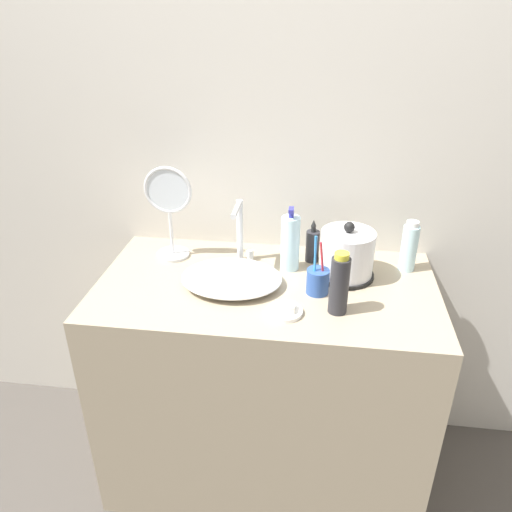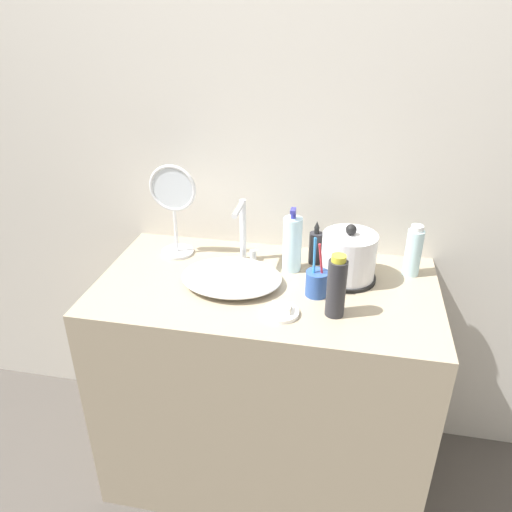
{
  "view_description": "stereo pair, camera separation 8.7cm",
  "coord_description": "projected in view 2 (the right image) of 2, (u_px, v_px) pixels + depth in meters",
  "views": [
    {
      "loc": [
        0.15,
        -1.07,
        1.63
      ],
      "look_at": [
        -0.03,
        0.29,
        0.91
      ],
      "focal_mm": 35.0,
      "sensor_mm": 36.0,
      "label": 1
    },
    {
      "loc": [
        0.23,
        -1.06,
        1.63
      ],
      "look_at": [
        -0.03,
        0.29,
        0.91
      ],
      "focal_mm": 35.0,
      "sensor_mm": 36.0,
      "label": 2
    }
  ],
  "objects": [
    {
      "name": "wall_back",
      "position": [
        284.0,
        109.0,
        1.63
      ],
      "size": [
        6.0,
        0.04,
        2.6
      ],
      "color": "beige",
      "rests_on": "ground_plane"
    },
    {
      "name": "vanity_counter",
      "position": [
        265.0,
        382.0,
        1.78
      ],
      "size": [
        1.09,
        0.58,
        0.81
      ],
      "color": "gray",
      "rests_on": "ground_plane"
    },
    {
      "name": "sink_basin",
      "position": [
        232.0,
        277.0,
        1.59
      ],
      "size": [
        0.32,
        0.26,
        0.05
      ],
      "color": "white",
      "rests_on": "vanity_counter"
    },
    {
      "name": "faucet",
      "position": [
        243.0,
        229.0,
        1.68
      ],
      "size": [
        0.06,
        0.13,
        0.22
      ],
      "color": "silver",
      "rests_on": "vanity_counter"
    },
    {
      "name": "electric_kettle",
      "position": [
        348.0,
        259.0,
        1.59
      ],
      "size": [
        0.19,
        0.19,
        0.19
      ],
      "color": "black",
      "rests_on": "vanity_counter"
    },
    {
      "name": "toothbrush_cup",
      "position": [
        317.0,
        282.0,
        1.52
      ],
      "size": [
        0.07,
        0.07,
        0.19
      ],
      "color": "#2D519E",
      "rests_on": "vanity_counter"
    },
    {
      "name": "lotion_bottle",
      "position": [
        292.0,
        244.0,
        1.64
      ],
      "size": [
        0.06,
        0.06,
        0.22
      ],
      "color": "silver",
      "rests_on": "vanity_counter"
    },
    {
      "name": "shampoo_bottle",
      "position": [
        336.0,
        287.0,
        1.4
      ],
      "size": [
        0.06,
        0.06,
        0.19
      ],
      "color": "#28282D",
      "rests_on": "vanity_counter"
    },
    {
      "name": "mouthwash_bottle",
      "position": [
        413.0,
        251.0,
        1.61
      ],
      "size": [
        0.05,
        0.05,
        0.18
      ],
      "color": "silver",
      "rests_on": "vanity_counter"
    },
    {
      "name": "hand_cream_bottle",
      "position": [
        316.0,
        247.0,
        1.7
      ],
      "size": [
        0.05,
        0.05,
        0.15
      ],
      "color": "#28282D",
      "rests_on": "vanity_counter"
    },
    {
      "name": "soap_dish",
      "position": [
        281.0,
        311.0,
        1.44
      ],
      "size": [
        0.11,
        0.11,
        0.03
      ],
      "color": "white",
      "rests_on": "vanity_counter"
    },
    {
      "name": "vanity_mirror",
      "position": [
        174.0,
        206.0,
        1.7
      ],
      "size": [
        0.16,
        0.11,
        0.33
      ],
      "color": "silver",
      "rests_on": "vanity_counter"
    }
  ]
}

